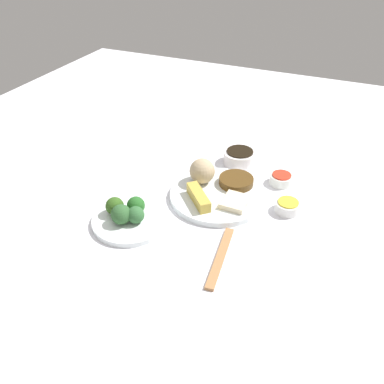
% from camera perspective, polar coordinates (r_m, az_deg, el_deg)
% --- Properties ---
extents(tabletop, '(2.20, 2.20, 0.02)m').
position_cam_1_polar(tabletop, '(1.14, 2.85, -1.01)').
color(tabletop, white).
rests_on(tabletop, ground).
extents(main_plate, '(0.26, 0.26, 0.02)m').
position_cam_1_polar(main_plate, '(1.13, 3.63, -0.40)').
color(main_plate, white).
rests_on(main_plate, tabletop).
extents(rice_scoop, '(0.07, 0.07, 0.07)m').
position_cam_1_polar(rice_scoop, '(1.15, 1.45, 2.97)').
color(rice_scoop, tan).
rests_on(rice_scoop, main_plate).
extents(spring_roll, '(0.10, 0.10, 0.03)m').
position_cam_1_polar(spring_roll, '(1.08, 0.93, -0.73)').
color(spring_roll, gold).
rests_on(spring_roll, main_plate).
extents(crab_rangoon_wonton, '(0.07, 0.08, 0.02)m').
position_cam_1_polar(crab_rangoon_wonton, '(1.08, 6.07, -1.40)').
color(crab_rangoon_wonton, beige).
rests_on(crab_rangoon_wonton, main_plate).
extents(stir_fry_heap, '(0.10, 0.10, 0.02)m').
position_cam_1_polar(stir_fry_heap, '(1.16, 6.23, 1.56)').
color(stir_fry_heap, '#503614').
rests_on(stir_fry_heap, main_plate).
extents(broccoli_plate, '(0.20, 0.20, 0.01)m').
position_cam_1_polar(broccoli_plate, '(1.05, -8.61, -3.89)').
color(broccoli_plate, white).
rests_on(broccoli_plate, tabletop).
extents(broccoli_floret_0, '(0.05, 0.05, 0.05)m').
position_cam_1_polar(broccoli_floret_0, '(1.05, -7.90, -1.87)').
color(broccoli_floret_0, '#246023').
rests_on(broccoli_floret_0, broccoli_plate).
extents(broccoli_floret_1, '(0.05, 0.05, 0.05)m').
position_cam_1_polar(broccoli_floret_1, '(1.02, -9.94, -3.12)').
color(broccoli_floret_1, '#2F5C2E').
rests_on(broccoli_floret_1, broccoli_plate).
extents(broccoli_floret_2, '(0.05, 0.05, 0.05)m').
position_cam_1_polar(broccoli_floret_2, '(1.05, -10.81, -1.96)').
color(broccoli_floret_2, '#325A1C').
rests_on(broccoli_floret_2, broccoli_plate).
extents(broccoli_floret_5, '(0.04, 0.04, 0.04)m').
position_cam_1_polar(broccoli_floret_5, '(1.02, -7.94, -3.20)').
color(broccoli_floret_5, '#306334').
rests_on(broccoli_floret_5, broccoli_plate).
extents(soy_sauce_bowl, '(0.10, 0.10, 0.04)m').
position_cam_1_polar(soy_sauce_bowl, '(1.28, 6.70, 4.83)').
color(soy_sauce_bowl, white).
rests_on(soy_sauce_bowl, tabletop).
extents(soy_sauce_bowl_liquid, '(0.08, 0.08, 0.00)m').
position_cam_1_polar(soy_sauce_bowl_liquid, '(1.27, 6.77, 5.69)').
color(soy_sauce_bowl_liquid, black).
rests_on(soy_sauce_bowl_liquid, soy_sauce_bowl).
extents(sauce_ramekin_hot_mustard, '(0.07, 0.07, 0.03)m').
position_cam_1_polar(sauce_ramekin_hot_mustard, '(1.10, 13.29, -2.06)').
color(sauce_ramekin_hot_mustard, white).
rests_on(sauce_ramekin_hot_mustard, tabletop).
extents(sauce_ramekin_hot_mustard_liquid, '(0.05, 0.05, 0.00)m').
position_cam_1_polar(sauce_ramekin_hot_mustard_liquid, '(1.09, 13.39, -1.40)').
color(sauce_ramekin_hot_mustard_liquid, yellow).
rests_on(sauce_ramekin_hot_mustard_liquid, sauce_ramekin_hot_mustard).
extents(sauce_ramekin_sweet_and_sour, '(0.07, 0.07, 0.03)m').
position_cam_1_polar(sauce_ramekin_sweet_and_sour, '(1.21, 12.43, 1.73)').
color(sauce_ramekin_sweet_and_sour, white).
rests_on(sauce_ramekin_sweet_and_sour, tabletop).
extents(sauce_ramekin_sweet_and_sour_liquid, '(0.05, 0.05, 0.00)m').
position_cam_1_polar(sauce_ramekin_sweet_and_sour_liquid, '(1.20, 12.52, 2.35)').
color(sauce_ramekin_sweet_and_sour_liquid, red).
rests_on(sauce_ramekin_sweet_and_sour_liquid, sauce_ramekin_sweet_and_sour).
extents(chopsticks_pair, '(0.04, 0.20, 0.01)m').
position_cam_1_polar(chopsticks_pair, '(0.95, 4.00, -9.11)').
color(chopsticks_pair, '#AF7748').
rests_on(chopsticks_pair, tabletop).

